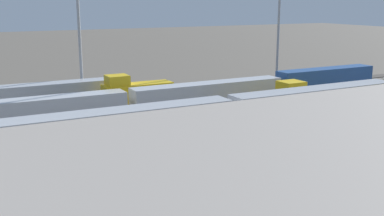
{
  "coord_description": "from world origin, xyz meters",
  "views": [
    {
      "loc": [
        30.59,
        48.88,
        15.22
      ],
      "look_at": [
        5.33,
        0.11,
        2.5
      ],
      "focal_mm": 43.56,
      "sensor_mm": 36.0,
      "label": 1
    }
  ],
  "objects": [
    {
      "name": "train_on_track_1",
      "position": [
        7.8,
        -12.5,
        2.16
      ],
      "size": [
        10.0,
        3.0,
        5.0
      ],
      "color": "gold",
      "rests_on": "ground_plane"
    },
    {
      "name": "track_bed_0",
      "position": [
        0.0,
        -17.5,
        0.06
      ],
      "size": [
        140.0,
        2.8,
        0.12
      ],
      "primitive_type": "cube",
      "color": "#3D3833",
      "rests_on": "ground_plane"
    },
    {
      "name": "track_bed_4",
      "position": [
        0.0,
        2.5,
        0.06
      ],
      "size": [
        140.0,
        2.8,
        0.12
      ],
      "primitive_type": "cube",
      "color": "#3D3833",
      "rests_on": "ground_plane"
    },
    {
      "name": "track_bed_7",
      "position": [
        0.0,
        17.5,
        0.06
      ],
      "size": [
        140.0,
        2.8,
        0.12
      ],
      "primitive_type": "cube",
      "color": "#3D3833",
      "rests_on": "ground_plane"
    },
    {
      "name": "train_on_track_2",
      "position": [
        12.21,
        -7.5,
        2.09
      ],
      "size": [
        90.6,
        3.0,
        4.4
      ],
      "color": "#285193",
      "rests_on": "ground_plane"
    },
    {
      "name": "track_bed_1",
      "position": [
        0.0,
        -12.5,
        0.06
      ],
      "size": [
        140.0,
        2.8,
        0.12
      ],
      "primitive_type": "cube",
      "color": "#3D3833",
      "rests_on": "ground_plane"
    },
    {
      "name": "track_bed_5",
      "position": [
        0.0,
        7.5,
        0.06
      ],
      "size": [
        140.0,
        2.8,
        0.12
      ],
      "primitive_type": "cube",
      "color": "#4C443D",
      "rests_on": "ground_plane"
    },
    {
      "name": "track_bed_6",
      "position": [
        0.0,
        12.5,
        0.06
      ],
      "size": [
        140.0,
        2.8,
        0.12
      ],
      "primitive_type": "cube",
      "color": "#4C443D",
      "rests_on": "ground_plane"
    },
    {
      "name": "track_bed_2",
      "position": [
        0.0,
        -7.5,
        0.06
      ],
      "size": [
        140.0,
        2.8,
        0.12
      ],
      "primitive_type": "cube",
      "color": "#3D3833",
      "rests_on": "ground_plane"
    },
    {
      "name": "train_on_track_4",
      "position": [
        -10.49,
        2.5,
        2.16
      ],
      "size": [
        10.0,
        3.0,
        5.0
      ],
      "color": "gold",
      "rests_on": "ground_plane"
    },
    {
      "name": "train_on_track_7",
      "position": [
        3.64,
        17.5,
        2.07
      ],
      "size": [
        139.0,
        3.0,
        4.4
      ],
      "color": "black",
      "rests_on": "ground_plane"
    },
    {
      "name": "ground_plane",
      "position": [
        0.0,
        0.0,
        0.0
      ],
      "size": [
        400.0,
        400.0,
        0.0
      ],
      "primitive_type": "plane",
      "color": "#60594F"
    },
    {
      "name": "track_bed_3",
      "position": [
        0.0,
        -2.5,
        0.06
      ],
      "size": [
        140.0,
        2.8,
        0.12
      ],
      "primitive_type": "cube",
      "color": "#3D3833",
      "rests_on": "ground_plane"
    },
    {
      "name": "train_on_track_5",
      "position": [
        -7.53,
        7.5,
        2.62
      ],
      "size": [
        71.4,
        3.0,
        5.0
      ],
      "color": "#B7BABF",
      "rests_on": "ground_plane"
    }
  ]
}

